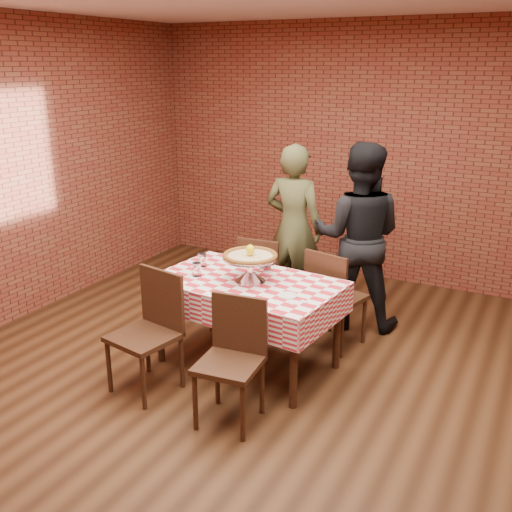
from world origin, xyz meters
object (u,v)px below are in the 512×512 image
(diner_olive, at_px, (294,228))
(diner_black, at_px, (358,237))
(water_glass_left, at_px, (197,269))
(condiment_caddy, at_px, (267,263))
(water_glass_right, at_px, (202,260))
(table, at_px, (247,323))
(chair_near_left, at_px, (144,335))
(chair_far_left, at_px, (265,279))
(chair_far_right, at_px, (337,297))
(pizza_stand, at_px, (250,269))
(pizza, at_px, (250,256))
(chair_near_right, at_px, (229,365))

(diner_olive, bearing_deg, diner_black, 170.90)
(water_glass_left, relative_size, condiment_caddy, 0.82)
(water_glass_left, bearing_deg, water_glass_right, 112.43)
(table, xyz_separation_m, chair_near_left, (-0.51, -0.72, 0.09))
(chair_far_left, xyz_separation_m, chair_far_right, (0.79, -0.15, 0.01))
(pizza_stand, distance_m, condiment_caddy, 0.28)
(condiment_caddy, bearing_deg, pizza, -102.65)
(water_glass_left, bearing_deg, chair_near_right, -44.59)
(chair_near_right, bearing_deg, water_glass_left, 129.59)
(water_glass_left, height_order, chair_near_right, chair_near_right)
(chair_near_left, relative_size, diner_olive, 0.55)
(condiment_caddy, height_order, chair_near_right, condiment_caddy)
(chair_near_left, bearing_deg, pizza, 64.56)
(table, bearing_deg, chair_far_left, 107.17)
(table, height_order, water_glass_left, water_glass_left)
(chair_near_left, bearing_deg, table, 65.47)
(pizza_stand, bearing_deg, chair_near_left, -125.94)
(chair_near_left, xyz_separation_m, chair_far_left, (0.24, 1.58, -0.02))
(pizza_stand, height_order, water_glass_left, pizza_stand)
(pizza, bearing_deg, water_glass_right, 167.86)
(pizza, relative_size, water_glass_right, 3.83)
(water_glass_right, bearing_deg, diner_black, 46.29)
(table, xyz_separation_m, chair_far_left, (-0.26, 0.85, 0.07))
(pizza, bearing_deg, water_glass_left, -165.83)
(water_glass_left, distance_m, water_glass_right, 0.24)
(water_glass_right, bearing_deg, water_glass_left, -67.57)
(water_glass_right, height_order, diner_black, diner_black)
(water_glass_right, relative_size, condiment_caddy, 0.82)
(table, xyz_separation_m, chair_near_right, (0.29, -0.80, 0.07))
(pizza_stand, height_order, chair_near_left, pizza_stand)
(diner_olive, bearing_deg, condiment_caddy, 102.62)
(water_glass_right, distance_m, condiment_caddy, 0.57)
(condiment_caddy, relative_size, chair_near_right, 0.16)
(table, relative_size, chair_far_left, 1.65)
(diner_black, bearing_deg, chair_far_left, 11.99)
(pizza, xyz_separation_m, water_glass_right, (-0.53, 0.11, -0.15))
(chair_near_right, distance_m, chair_far_left, 1.74)
(chair_far_left, xyz_separation_m, diner_olive, (0.08, 0.48, 0.40))
(pizza_stand, xyz_separation_m, condiment_caddy, (0.01, 0.28, -0.03))
(table, distance_m, water_glass_left, 0.62)
(condiment_caddy, bearing_deg, chair_far_right, 30.30)
(water_glass_left, bearing_deg, condiment_caddy, 40.63)
(chair_far_right, bearing_deg, chair_near_left, 67.85)
(chair_near_left, bearing_deg, pizza_stand, 64.56)
(chair_near_left, distance_m, diner_olive, 2.12)
(pizza, distance_m, chair_far_left, 1.03)
(diner_black, bearing_deg, water_glass_right, 34.02)
(table, distance_m, condiment_caddy, 0.54)
(table, relative_size, chair_near_left, 1.56)
(table, xyz_separation_m, pizza, (0.02, 0.01, 0.59))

